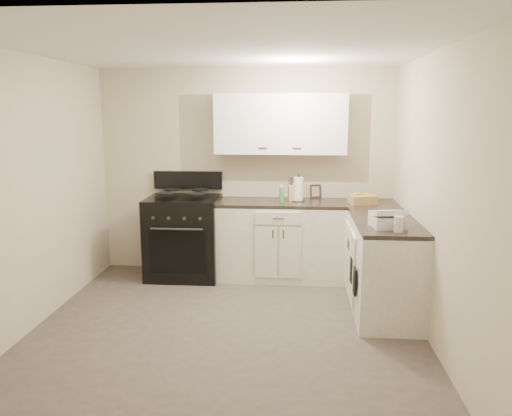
# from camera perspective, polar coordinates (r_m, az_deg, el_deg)

# --- Properties ---
(floor) EXTENTS (3.60, 3.60, 0.00)m
(floor) POSITION_cam_1_polar(r_m,az_deg,el_deg) (4.79, -3.27, -13.55)
(floor) COLOR #473F38
(floor) RESTS_ON ground
(ceiling) EXTENTS (3.60, 3.60, 0.00)m
(ceiling) POSITION_cam_1_polar(r_m,az_deg,el_deg) (4.39, -3.65, 17.67)
(ceiling) COLOR white
(ceiling) RESTS_ON wall_back
(wall_back) EXTENTS (3.60, 0.00, 3.60)m
(wall_back) POSITION_cam_1_polar(r_m,az_deg,el_deg) (6.19, -1.14, 4.14)
(wall_back) COLOR beige
(wall_back) RESTS_ON ground
(wall_right) EXTENTS (0.00, 3.60, 3.60)m
(wall_right) POSITION_cam_1_polar(r_m,az_deg,el_deg) (4.54, 19.70, 0.98)
(wall_right) COLOR beige
(wall_right) RESTS_ON ground
(wall_left) EXTENTS (0.00, 3.60, 3.60)m
(wall_left) POSITION_cam_1_polar(r_m,az_deg,el_deg) (5.00, -24.36, 1.51)
(wall_left) COLOR beige
(wall_left) RESTS_ON ground
(wall_front) EXTENTS (3.60, 0.00, 3.60)m
(wall_front) POSITION_cam_1_polar(r_m,az_deg,el_deg) (2.69, -8.77, -5.07)
(wall_front) COLOR beige
(wall_front) RESTS_ON ground
(base_cabinets_back) EXTENTS (1.55, 0.60, 0.90)m
(base_cabinets_back) POSITION_cam_1_polar(r_m,az_deg,el_deg) (6.02, 2.64, -3.83)
(base_cabinets_back) COLOR white
(base_cabinets_back) RESTS_ON floor
(base_cabinets_right) EXTENTS (0.60, 1.90, 0.90)m
(base_cabinets_right) POSITION_cam_1_polar(r_m,az_deg,el_deg) (5.46, 13.81, -5.69)
(base_cabinets_right) COLOR white
(base_cabinets_right) RESTS_ON floor
(countertop_back) EXTENTS (1.55, 0.60, 0.04)m
(countertop_back) POSITION_cam_1_polar(r_m,az_deg,el_deg) (5.91, 2.68, 0.58)
(countertop_back) COLOR black
(countertop_back) RESTS_ON base_cabinets_back
(countertop_right) EXTENTS (0.60, 1.90, 0.04)m
(countertop_right) POSITION_cam_1_polar(r_m,az_deg,el_deg) (5.35, 14.04, -0.86)
(countertop_right) COLOR black
(countertop_right) RESTS_ON base_cabinets_right
(upper_cabinets) EXTENTS (1.55, 0.30, 0.70)m
(upper_cabinets) POSITION_cam_1_polar(r_m,az_deg,el_deg) (5.97, 2.81, 9.56)
(upper_cabinets) COLOR white
(upper_cabinets) RESTS_ON wall_back
(stove) EXTENTS (0.86, 0.73, 1.04)m
(stove) POSITION_cam_1_polar(r_m,az_deg,el_deg) (6.13, -8.17, -3.54)
(stove) COLOR black
(stove) RESTS_ON floor
(knife_block) EXTENTS (0.10, 0.10, 0.19)m
(knife_block) POSITION_cam_1_polar(r_m,az_deg,el_deg) (5.93, 4.14, 1.74)
(knife_block) COLOR #D6B184
(knife_block) RESTS_ON countertop_back
(paper_towel) EXTENTS (0.13, 0.13, 0.28)m
(paper_towel) POSITION_cam_1_polar(r_m,az_deg,el_deg) (5.92, 4.86, 2.15)
(paper_towel) COLOR white
(paper_towel) RESTS_ON countertop_back
(soap_bottle) EXTENTS (0.06, 0.06, 0.17)m
(soap_bottle) POSITION_cam_1_polar(r_m,az_deg,el_deg) (5.89, 2.95, 1.57)
(soap_bottle) COLOR green
(soap_bottle) RESTS_ON countertop_back
(picture_frame) EXTENTS (0.14, 0.08, 0.17)m
(picture_frame) POSITION_cam_1_polar(r_m,az_deg,el_deg) (6.16, 6.81, 1.91)
(picture_frame) COLOR black
(picture_frame) RESTS_ON countertop_back
(wicker_basket) EXTENTS (0.34, 0.27, 0.10)m
(wicker_basket) POSITION_cam_1_polar(r_m,az_deg,el_deg) (5.86, 12.08, 0.95)
(wicker_basket) COLOR tan
(wicker_basket) RESTS_ON countertop_right
(countertop_grill) EXTENTS (0.32, 0.31, 0.10)m
(countertop_grill) POSITION_cam_1_polar(r_m,az_deg,el_deg) (4.74, 14.81, -1.51)
(countertop_grill) COLOR silver
(countertop_grill) RESTS_ON countertop_right
(glass_jar) EXTENTS (0.09, 0.09, 0.14)m
(glass_jar) POSITION_cam_1_polar(r_m,az_deg,el_deg) (4.58, 15.99, -1.78)
(glass_jar) COLOR silver
(glass_jar) RESTS_ON countertop_right
(oven_mitt_near) EXTENTS (0.02, 0.15, 0.25)m
(oven_mitt_near) POSITION_cam_1_polar(r_m,az_deg,el_deg) (4.79, 11.22, -8.20)
(oven_mitt_near) COLOR black
(oven_mitt_near) RESTS_ON base_cabinets_right
(oven_mitt_far) EXTENTS (0.02, 0.14, 0.25)m
(oven_mitt_far) POSITION_cam_1_polar(r_m,az_deg,el_deg) (5.06, 10.86, -6.96)
(oven_mitt_far) COLOR black
(oven_mitt_far) RESTS_ON base_cabinets_right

